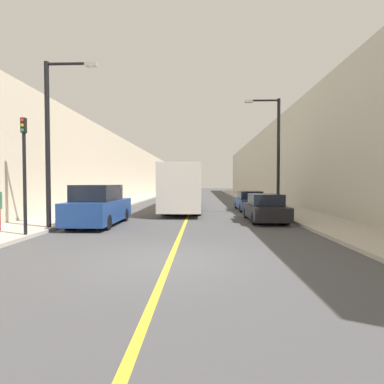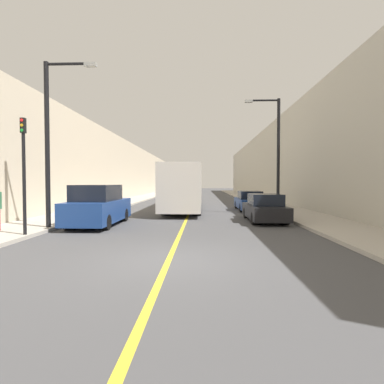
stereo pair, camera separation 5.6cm
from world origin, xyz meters
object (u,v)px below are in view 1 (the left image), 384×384
parked_suv_left (99,207)px  traffic_light (24,171)px  car_right_near (265,209)px  car_right_mid (249,202)px  street_lamp_left (52,134)px  bus (185,187)px  street_lamp_right (276,148)px

parked_suv_left → traffic_light: traffic_light is taller
parked_suv_left → car_right_near: 8.50m
parked_suv_left → car_right_mid: 11.71m
street_lamp_left → car_right_mid: bearing=44.0°
traffic_light → bus: bearing=65.8°
street_lamp_right → traffic_light: bearing=-142.4°
parked_suv_left → street_lamp_right: (9.70, 5.22, 3.37)m
bus → parked_suv_left: size_ratio=2.49×
parked_suv_left → traffic_light: (-1.55, -3.44, 1.57)m
bus → parked_suv_left: bearing=-114.1°
car_right_mid → traffic_light: bearing=-131.2°
car_right_near → street_lamp_left: 10.89m
car_right_near → bus: bearing=125.6°
bus → car_right_mid: bus is taller
bus → traffic_light: (-5.23, -11.65, 0.74)m
car_right_near → street_lamp_right: street_lamp_right is taller
bus → car_right_near: (4.64, -6.48, -1.07)m
car_right_near → car_right_mid: size_ratio=0.91×
street_lamp_left → car_right_near: bearing=18.6°
car_right_mid → traffic_light: (-10.05, -11.49, 1.82)m
bus → traffic_light: size_ratio=2.81×
bus → parked_suv_left: bus is taller
bus → parked_suv_left: (-3.67, -8.22, -0.83)m
car_right_near → traffic_light: 11.29m
bus → traffic_light: traffic_light is taller
bus → car_right_near: bearing=-54.4°
bus → street_lamp_right: (6.03, -3.00, 2.54)m
street_lamp_right → traffic_light: street_lamp_right is taller
parked_suv_left → street_lamp_left: (-1.46, -1.56, 3.26)m
car_right_near → traffic_light: traffic_light is taller
street_lamp_left → traffic_light: bearing=-92.8°
street_lamp_left → street_lamp_right: (11.16, 6.78, 0.11)m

